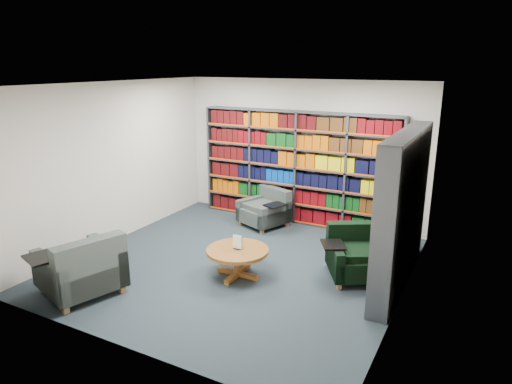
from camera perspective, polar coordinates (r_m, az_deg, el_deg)
The scene contains 7 objects.
room_shell at distance 6.89m, azimuth -2.33°, elevation 1.59°, with size 5.02×5.02×2.82m.
bookshelf_back at distance 9.00m, azimuth 5.18°, elevation 2.99°, with size 4.00×0.28×2.20m.
bookshelf_right at distance 6.75m, azimuth 17.87°, elevation -2.15°, with size 0.28×2.50×2.20m.
chair_teal_left at distance 8.98m, azimuth 1.34°, elevation -2.36°, with size 1.05×1.02×0.71m.
chair_green_right at distance 7.05m, azimuth 12.48°, elevation -7.86°, with size 1.13×1.13×0.76m.
chair_teal_front at distance 6.76m, azimuth -20.82°, elevation -9.19°, with size 1.22×1.28×0.88m.
coffee_table at distance 6.85m, azimuth -2.33°, elevation -7.83°, with size 0.93×0.93×0.65m.
Camera 1 is at (3.36, -5.77, 3.11)m, focal length 32.00 mm.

